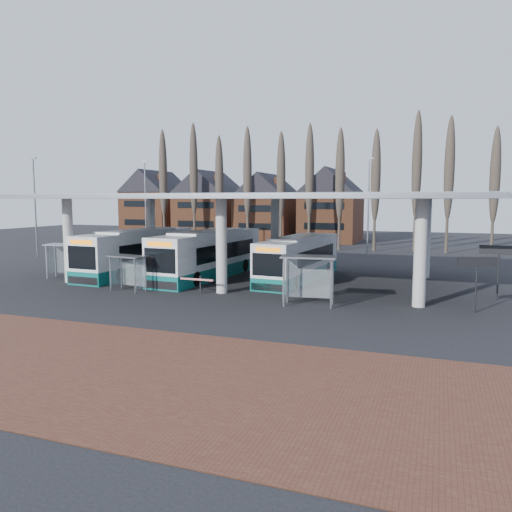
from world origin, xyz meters
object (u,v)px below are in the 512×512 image
(bus_1, at_px, (209,255))
(shelter_0, at_px, (66,253))
(bus_2, at_px, (299,259))
(shelter_2, at_px, (309,269))
(shelter_1, at_px, (129,265))
(bus_0, at_px, (138,253))

(bus_1, distance_m, shelter_0, 10.83)
(bus_2, height_order, shelter_2, bus_2)
(bus_1, relative_size, shelter_2, 4.07)
(shelter_0, distance_m, shelter_1, 8.17)
(shelter_1, height_order, shelter_2, shelter_2)
(bus_1, distance_m, bus_2, 6.96)
(shelter_2, bearing_deg, bus_2, 100.77)
(bus_0, xyz_separation_m, shelter_2, (15.92, -7.13, 0.37))
(bus_0, xyz_separation_m, bus_2, (13.01, 1.50, -0.14))
(bus_0, height_order, bus_1, bus_1)
(shelter_1, relative_size, shelter_2, 0.83)
(shelter_0, bearing_deg, shelter_1, -29.04)
(bus_2, xyz_separation_m, shelter_2, (2.91, -8.63, 0.52))
(bus_0, bearing_deg, shelter_1, -58.61)
(shelter_0, relative_size, shelter_1, 1.11)
(bus_1, relative_size, bus_2, 1.10)
(shelter_1, bearing_deg, bus_1, 81.45)
(bus_2, distance_m, shelter_0, 17.67)
(bus_1, height_order, shelter_1, bus_1)
(shelter_0, xyz_separation_m, shelter_1, (7.63, -2.92, -0.20))
(shelter_0, distance_m, shelter_2, 19.99)
(bus_2, xyz_separation_m, shelter_0, (-16.82, -5.42, 0.36))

